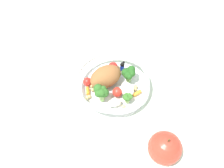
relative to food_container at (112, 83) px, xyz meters
name	(u,v)px	position (x,y,z in m)	size (l,w,h in m)	color
ground_plane	(117,87)	(0.01, -0.01, -0.03)	(2.40, 2.40, 0.00)	silver
food_container	(112,83)	(0.00, 0.00, 0.00)	(0.21, 0.21, 0.07)	white
loose_apple	(165,148)	(-0.11, -0.20, 0.01)	(0.08, 0.08, 0.09)	#BC3828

